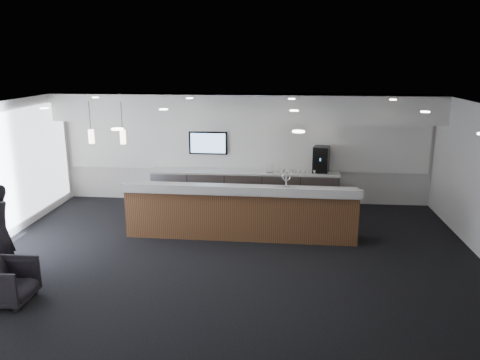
{
  "coord_description": "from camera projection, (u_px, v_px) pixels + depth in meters",
  "views": [
    {
      "loc": [
        0.98,
        -8.53,
        3.88
      ],
      "look_at": [
        0.1,
        1.3,
        1.31
      ],
      "focal_mm": 35.0,
      "sensor_mm": 36.0,
      "label": 1
    }
  ],
  "objects": [
    {
      "name": "soffit_bulkhead",
      "position": [
        244.0,
        108.0,
        12.04
      ],
      "size": [
        10.0,
        0.9,
        0.7
      ],
      "primitive_type": "cube",
      "color": "white",
      "rests_on": "back_wall"
    },
    {
      "name": "cup_3",
      "position": [
        298.0,
        171.0,
        12.34
      ],
      "size": [
        0.12,
        0.12,
        0.09
      ],
      "primitive_type": "imported",
      "rotation": [
        0.0,
        0.0,
        1.94
      ],
      "color": "white",
      "rests_on": "back_credenza"
    },
    {
      "name": "info_sign_right",
      "position": [
        271.0,
        167.0,
        12.39
      ],
      "size": [
        0.2,
        0.05,
        0.27
      ],
      "primitive_type": "cube",
      "rotation": [
        0.0,
        0.0,
        -0.15
      ],
      "color": "white",
      "rests_on": "back_credenza"
    },
    {
      "name": "ceiling",
      "position": [
        228.0,
        108.0,
        8.53
      ],
      "size": [
        10.0,
        8.0,
        0.02
      ],
      "primitive_type": "cube",
      "color": "black",
      "rests_on": "back_wall"
    },
    {
      "name": "service_counter",
      "position": [
        241.0,
        212.0,
        10.39
      ],
      "size": [
        5.17,
        0.95,
        1.49
      ],
      "rotation": [
        0.0,
        0.0,
        -0.02
      ],
      "color": "#522B1B",
      "rests_on": "ground"
    },
    {
      "name": "cup_1",
      "position": [
        309.0,
        171.0,
        12.31
      ],
      "size": [
        0.13,
        0.13,
        0.09
      ],
      "primitive_type": "imported",
      "rotation": [
        0.0,
        0.0,
        0.65
      ],
      "color": "white",
      "rests_on": "back_credenza"
    },
    {
      "name": "cup_6",
      "position": [
        282.0,
        171.0,
        12.37
      ],
      "size": [
        0.13,
        0.13,
        0.09
      ],
      "primitive_type": "imported",
      "rotation": [
        0.0,
        0.0,
        3.87
      ],
      "color": "white",
      "rests_on": "back_credenza"
    },
    {
      "name": "ground",
      "position": [
        229.0,
        260.0,
        9.28
      ],
      "size": [
        10.0,
        10.0,
        0.0
      ],
      "primitive_type": "plane",
      "color": "black",
      "rests_on": "ground"
    },
    {
      "name": "alcove_panel",
      "position": [
        245.0,
        145.0,
        12.7
      ],
      "size": [
        9.8,
        0.06,
        1.4
      ],
      "primitive_type": "cube",
      "color": "white",
      "rests_on": "back_wall"
    },
    {
      "name": "info_sign_left",
      "position": [
        269.0,
        168.0,
        12.36
      ],
      "size": [
        0.17,
        0.05,
        0.23
      ],
      "primitive_type": "cube",
      "rotation": [
        0.0,
        0.0,
        0.18
      ],
      "color": "white",
      "rests_on": "back_credenza"
    },
    {
      "name": "cup_7",
      "position": [
        277.0,
        171.0,
        12.39
      ],
      "size": [
        0.11,
        0.11,
        0.09
      ],
      "primitive_type": "imported",
      "rotation": [
        0.0,
        0.0,
        4.52
      ],
      "color": "white",
      "rests_on": "back_credenza"
    },
    {
      "name": "armchair",
      "position": [
        8.0,
        282.0,
        7.6
      ],
      "size": [
        0.78,
        0.76,
        0.71
      ],
      "primitive_type": "imported",
      "rotation": [
        0.0,
        0.0,
        1.57
      ],
      "color": "black",
      "rests_on": "ground"
    },
    {
      "name": "ceiling_can_lights",
      "position": [
        228.0,
        110.0,
        8.53
      ],
      "size": [
        7.0,
        5.0,
        0.02
      ],
      "primitive_type": null,
      "color": "white",
      "rests_on": "ceiling"
    },
    {
      "name": "cup_2",
      "position": [
        304.0,
        171.0,
        12.33
      ],
      "size": [
        0.11,
        0.11,
        0.09
      ],
      "primitive_type": "imported",
      "rotation": [
        0.0,
        0.0,
        1.29
      ],
      "color": "white",
      "rests_on": "back_credenza"
    },
    {
      "name": "back_wall",
      "position": [
        245.0,
        148.0,
        12.76
      ],
      "size": [
        10.0,
        0.02,
        3.0
      ],
      "primitive_type": "cube",
      "color": "silver",
      "rests_on": "ground"
    },
    {
      "name": "cup_4",
      "position": [
        293.0,
        171.0,
        12.35
      ],
      "size": [
        0.13,
        0.13,
        0.09
      ],
      "primitive_type": "imported",
      "rotation": [
        0.0,
        0.0,
        2.58
      ],
      "color": "white",
      "rests_on": "back_credenza"
    },
    {
      "name": "coffee_machine",
      "position": [
        321.0,
        159.0,
        12.36
      ],
      "size": [
        0.48,
        0.56,
        0.69
      ],
      "rotation": [
        0.0,
        0.0,
        -0.23
      ],
      "color": "black",
      "rests_on": "back_credenza"
    },
    {
      "name": "pendant_right",
      "position": [
        85.0,
        139.0,
        9.75
      ],
      "size": [
        0.12,
        0.12,
        0.3
      ],
      "primitive_type": "cylinder",
      "color": "#FFEAC6",
      "rests_on": "ceiling"
    },
    {
      "name": "cup_0",
      "position": [
        314.0,
        172.0,
        12.3
      ],
      "size": [
        0.09,
        0.09,
        0.09
      ],
      "primitive_type": "imported",
      "color": "white",
      "rests_on": "back_credenza"
    },
    {
      "name": "cup_5",
      "position": [
        288.0,
        171.0,
        12.36
      ],
      "size": [
        0.1,
        0.1,
        0.09
      ],
      "primitive_type": "imported",
      "rotation": [
        0.0,
        0.0,
        3.23
      ],
      "color": "white",
      "rests_on": "back_credenza"
    },
    {
      "name": "back_credenza",
      "position": [
        244.0,
        188.0,
        12.67
      ],
      "size": [
        5.06,
        0.66,
        0.95
      ],
      "color": "gray",
      "rests_on": "ground"
    },
    {
      "name": "pendant_left",
      "position": [
        118.0,
        140.0,
        9.69
      ],
      "size": [
        0.12,
        0.12,
        0.3
      ],
      "primitive_type": "cylinder",
      "color": "#FFEAC6",
      "rests_on": "ceiling"
    },
    {
      "name": "wall_tv",
      "position": [
        208.0,
        143.0,
        12.72
      ],
      "size": [
        1.05,
        0.08,
        0.62
      ],
      "color": "black",
      "rests_on": "back_wall"
    }
  ]
}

